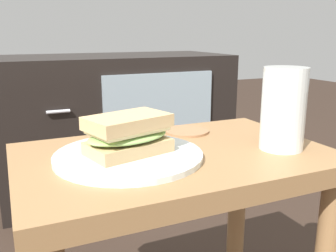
{
  "coord_description": "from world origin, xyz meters",
  "views": [
    {
      "loc": [
        -0.27,
        -0.58,
        0.67
      ],
      "look_at": [
        -0.01,
        0.0,
        0.51
      ],
      "focal_mm": 39.64,
      "sensor_mm": 36.0,
      "label": 1
    }
  ],
  "objects_px": {
    "plate": "(129,156)",
    "coaster": "(187,131)",
    "beer_glass": "(283,109)",
    "sandwich_front": "(128,135)",
    "tv_cabinet": "(115,123)"
  },
  "relations": [
    {
      "from": "sandwich_front",
      "to": "coaster",
      "type": "height_order",
      "value": "sandwich_front"
    },
    {
      "from": "tv_cabinet",
      "to": "beer_glass",
      "type": "distance_m",
      "value": 1.04
    },
    {
      "from": "tv_cabinet",
      "to": "plate",
      "type": "xyz_separation_m",
      "value": [
        -0.25,
        -0.95,
        0.17
      ]
    },
    {
      "from": "plate",
      "to": "sandwich_front",
      "type": "xyz_separation_m",
      "value": [
        -0.0,
        -0.0,
        0.04
      ]
    },
    {
      "from": "sandwich_front",
      "to": "tv_cabinet",
      "type": "bearing_deg",
      "value": 75.51
    },
    {
      "from": "beer_glass",
      "to": "coaster",
      "type": "relative_size",
      "value": 1.58
    },
    {
      "from": "plate",
      "to": "beer_glass",
      "type": "relative_size",
      "value": 1.69
    },
    {
      "from": "beer_glass",
      "to": "plate",
      "type": "bearing_deg",
      "value": 167.91
    },
    {
      "from": "beer_glass",
      "to": "coaster",
      "type": "distance_m",
      "value": 0.22
    },
    {
      "from": "tv_cabinet",
      "to": "coaster",
      "type": "relative_size",
      "value": 10.04
    },
    {
      "from": "plate",
      "to": "beer_glass",
      "type": "bearing_deg",
      "value": -12.09
    },
    {
      "from": "sandwich_front",
      "to": "beer_glass",
      "type": "distance_m",
      "value": 0.29
    },
    {
      "from": "sandwich_front",
      "to": "coaster",
      "type": "distance_m",
      "value": 0.21
    },
    {
      "from": "tv_cabinet",
      "to": "plate",
      "type": "bearing_deg",
      "value": -104.49
    },
    {
      "from": "plate",
      "to": "coaster",
      "type": "height_order",
      "value": "plate"
    }
  ]
}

